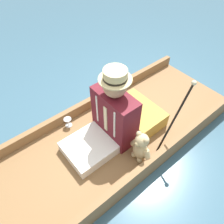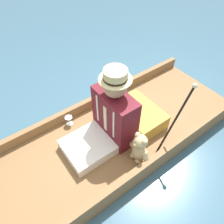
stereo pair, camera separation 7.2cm
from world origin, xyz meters
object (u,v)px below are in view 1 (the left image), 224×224
(teddy_bear, at_px, (141,147))
(seated_person, at_px, (109,119))
(wine_glass, at_px, (68,121))
(walking_cane, at_px, (178,113))

(teddy_bear, bearing_deg, seated_person, 12.27)
(teddy_bear, xyz_separation_m, wine_glass, (0.79, 0.32, -0.09))
(seated_person, height_order, wine_glass, seated_person)
(seated_person, distance_m, teddy_bear, 0.40)
(wine_glass, relative_size, walking_cane, 0.14)
(seated_person, xyz_separation_m, wine_glass, (0.42, 0.24, -0.23))
(seated_person, height_order, walking_cane, seated_person)
(walking_cane, bearing_deg, seated_person, 45.25)
(seated_person, bearing_deg, wine_glass, 23.75)
(teddy_bear, xyz_separation_m, walking_cane, (-0.07, -0.36, 0.28))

